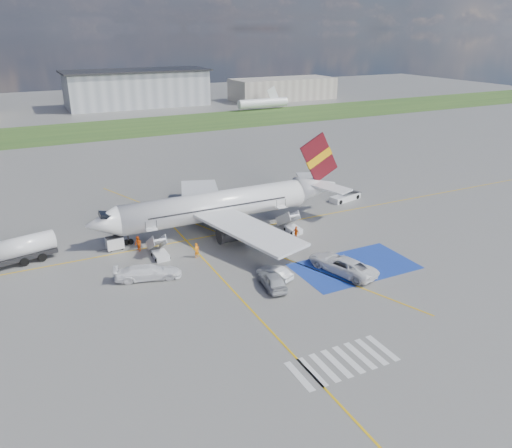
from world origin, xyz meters
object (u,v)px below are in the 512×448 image
Objects in this scene: van_white_a at (342,262)px; van_white_b at (148,270)px; car_silver_b at (275,273)px; gpu_cart at (115,244)px; car_silver_a at (272,280)px; belt_loader at (345,198)px; fuel_tanker at (14,254)px; airliner at (225,204)px.

van_white_a reaches higher than van_white_b.
van_white_b is (-12.51, 6.22, 0.36)m from car_silver_b.
gpu_cart is 21.20m from car_silver_b.
gpu_cart is at bearing -45.56° from car_silver_a.
van_white_b is (1.61, -9.60, 0.29)m from gpu_cart.
van_white_a is at bearing -139.80° from belt_loader.
fuel_tanker is at bearing -55.04° from car_silver_b.
belt_loader is (21.89, 2.19, -2.95)m from airliner.
fuel_tanker is at bearing 65.64° from van_white_b.
fuel_tanker is at bearing 171.44° from gpu_cart.
van_white_b is at bearing -84.05° from gpu_cart.
airliner reaches higher than van_white_a.
gpu_cart is 0.39× the size of van_white_b.
belt_loader is (37.25, 2.87, -0.33)m from gpu_cart.
fuel_tanker is 30.47m from car_silver_b.
van_white_a is (8.81, -0.29, 0.36)m from car_silver_a.
car_silver_a is 0.92× the size of van_white_b.
car_silver_a is at bearing -49.19° from fuel_tanker.
car_silver_b is (25.41, -16.80, -0.64)m from fuel_tanker.
van_white_b is at bearing -51.20° from fuel_tanker.
fuel_tanker is at bearing -45.53° from van_white_a.
van_white_a is at bearing -173.86° from car_silver_a.
fuel_tanker reaches higher than car_silver_a.
belt_loader is at bearing -162.64° from car_silver_b.
fuel_tanker reaches higher than gpu_cart.
car_silver_a is 2.06m from car_silver_b.
van_white_a is 21.70m from van_white_b.
airliner reaches higher than car_silver_a.
belt_loader is (48.55, 1.89, -0.90)m from fuel_tanker.
gpu_cart is at bearing -16.84° from fuel_tanker.
car_silver_a is (12.90, -17.48, 0.08)m from gpu_cart.
car_silver_b is 7.86m from van_white_a.
airliner is 26.74m from fuel_tanker.
gpu_cart is 0.43× the size of car_silver_a.
van_white_b reaches higher than car_silver_a.
fuel_tanker is 11.35m from gpu_cart.
belt_loader is at bearing 0.84° from gpu_cart.
airliner is 6.01× the size of belt_loader.
belt_loader reaches higher than car_silver_b.
airliner is 17.33m from van_white_b.
airliner reaches higher than belt_loader.
fuel_tanker is 30.44m from car_silver_a.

